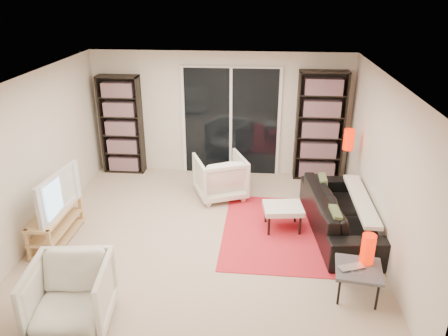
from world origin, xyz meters
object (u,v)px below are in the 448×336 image
at_px(ottoman, 283,209).
at_px(floor_lamp, 348,147).
at_px(tv_stand, 57,225).
at_px(armchair_back, 220,177).
at_px(bookshelf_right, 320,127).
at_px(bookshelf_left, 122,125).
at_px(sofa, 341,213).
at_px(side_table, 358,271).
at_px(armchair_front, 71,296).

distance_m(ottoman, floor_lamp, 1.67).
bearing_deg(ottoman, tv_stand, -169.39).
xyz_separation_m(tv_stand, armchair_back, (2.27, 1.68, 0.12)).
distance_m(bookshelf_right, floor_lamp, 1.02).
relative_size(bookshelf_left, sofa, 0.88).
bearing_deg(side_table, tv_stand, 168.07).
bearing_deg(armchair_front, ottoman, 36.88).
relative_size(armchair_front, floor_lamp, 0.66).
distance_m(tv_stand, sofa, 4.28).
height_order(tv_stand, floor_lamp, floor_lamp).
relative_size(ottoman, side_table, 1.05).
xyz_separation_m(bookshelf_left, armchair_front, (0.70, -4.33, -0.58)).
relative_size(bookshelf_left, floor_lamp, 1.49).
height_order(side_table, floor_lamp, floor_lamp).
height_order(sofa, side_table, sofa).
bearing_deg(bookshelf_left, armchair_back, -25.80).
bearing_deg(floor_lamp, tv_stand, -158.93).
bearing_deg(armchair_back, bookshelf_left, -47.76).
distance_m(sofa, floor_lamp, 1.29).
xyz_separation_m(tv_stand, ottoman, (3.35, 0.63, 0.08)).
relative_size(bookshelf_right, sofa, 0.95).
distance_m(bookshelf_right, sofa, 2.17).
distance_m(armchair_front, floor_lamp, 4.91).
bearing_deg(side_table, floor_lamp, 84.48).
distance_m(bookshelf_left, ottoman, 3.78).
height_order(armchair_back, ottoman, armchair_back).
relative_size(armchair_back, floor_lamp, 0.64).
relative_size(sofa, armchair_back, 2.61).
bearing_deg(sofa, armchair_front, 119.11).
xyz_separation_m(ottoman, floor_lamp, (1.10, 1.09, 0.65)).
xyz_separation_m(bookshelf_left, sofa, (4.00, -2.04, -0.65)).
relative_size(armchair_back, side_table, 1.39).
distance_m(sofa, armchair_front, 4.02).
distance_m(bookshelf_right, armchair_back, 2.16).
distance_m(armchair_back, armchair_front, 3.60).
relative_size(tv_stand, ottoman, 1.80).
bearing_deg(bookshelf_left, armchair_front, -80.78).
relative_size(bookshelf_right, side_table, 3.44).
distance_m(bookshelf_left, tv_stand, 2.77).
bearing_deg(bookshelf_right, side_table, -88.22).
bearing_deg(side_table, bookshelf_right, 91.78).
distance_m(armchair_back, ottoman, 1.50).
height_order(bookshelf_left, ottoman, bookshelf_left).
relative_size(ottoman, floor_lamp, 0.49).
bearing_deg(armchair_front, side_table, 6.79).
xyz_separation_m(armchair_back, ottoman, (1.07, -1.05, -0.04)).
bearing_deg(tv_stand, sofa, 8.46).
bearing_deg(bookshelf_left, bookshelf_right, -0.00).
xyz_separation_m(sofa, floor_lamp, (0.21, 1.08, 0.67)).
xyz_separation_m(bookshelf_right, armchair_back, (-1.81, -0.99, -0.67)).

